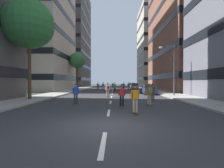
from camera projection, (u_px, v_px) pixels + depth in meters
name	position (u px, v px, depth m)	size (l,w,h in m)	color
ground_plane	(113.00, 90.00, 35.13)	(168.46, 168.46, 0.00)	#333335
sidewalk_left	(77.00, 89.00, 38.76)	(3.53, 77.21, 0.14)	#9E9991
sidewalk_right	(148.00, 89.00, 38.52)	(3.53, 77.21, 0.14)	#9E9991
lane_markings	(113.00, 90.00, 37.55)	(0.16, 67.20, 0.01)	silver
building_left_mid	(37.00, 8.00, 36.02)	(13.32, 16.44, 36.82)	#BCB29E
building_left_far	(70.00, 38.00, 62.29)	(13.32, 22.12, 37.39)	#4C4744
building_right_mid	(189.00, 33.00, 35.65)	(13.32, 22.55, 25.20)	brown
building_right_far	(157.00, 48.00, 61.89)	(13.32, 16.39, 29.92)	#BCB29E
parked_car_near	(149.00, 90.00, 24.45)	(1.82, 4.40, 1.52)	navy
parked_car_mid	(131.00, 86.00, 48.92)	(1.82, 4.40, 1.52)	navy
parked_car_far	(134.00, 86.00, 41.80)	(1.82, 4.40, 1.52)	#B2B7BF
street_tree_near	(29.00, 24.00, 16.74)	(5.13, 5.13, 10.41)	#4C3823
street_tree_mid	(77.00, 60.00, 38.58)	(3.83, 3.83, 8.83)	#4C3823
streetlamp_right	(171.00, 65.00, 20.98)	(2.13, 0.30, 6.50)	#3F3F44
skater_0	(103.00, 85.00, 38.75)	(0.53, 0.90, 1.78)	brown
skater_1	(122.00, 94.00, 12.17)	(0.54, 0.91, 1.78)	brown
skater_2	(113.00, 85.00, 43.86)	(0.53, 0.90, 1.78)	brown
skater_3	(76.00, 88.00, 24.72)	(0.55, 0.91, 1.78)	brown
skater_4	(108.00, 89.00, 19.89)	(0.57, 0.92, 1.78)	brown
skater_5	(98.00, 86.00, 36.51)	(0.53, 0.90, 1.78)	brown
skater_6	(135.00, 97.00, 9.74)	(0.57, 0.92, 1.78)	brown
skater_7	(124.00, 85.00, 39.37)	(0.54, 0.91, 1.78)	brown
skater_8	(149.00, 93.00, 12.97)	(0.54, 0.91, 1.78)	brown
skater_9	(128.00, 85.00, 37.46)	(0.56, 0.92, 1.78)	brown
skater_10	(115.00, 87.00, 28.75)	(0.55, 0.92, 1.78)	brown
skater_11	(153.00, 90.00, 16.84)	(0.53, 0.90, 1.78)	brown
skater_12	(76.00, 93.00, 13.68)	(0.55, 0.91, 1.78)	brown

